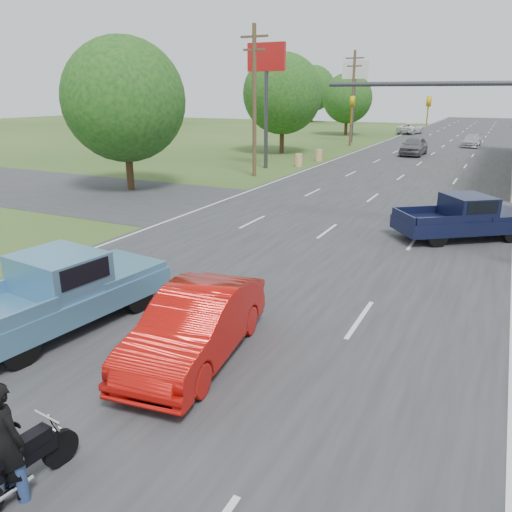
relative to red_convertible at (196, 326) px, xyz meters
The scene contains 22 objects.
main_road 35.59m from the red_convertible, 91.36° to the left, with size 15.00×180.00×0.02m, color #2D2D30.
cross_road 13.62m from the red_convertible, 93.55° to the left, with size 120.00×10.00×0.02m, color #2D2D30.
utility_pole_5 26.13m from the red_convertible, 113.69° to the left, with size 2.00×0.28×10.00m.
utility_pole_6 48.89m from the red_convertible, 102.27° to the left, with size 2.00×0.28×10.00m.
tree_0 21.97m from the red_convertible, 133.63° to the left, with size 7.14×7.14×8.84m.
tree_1 40.50m from the red_convertible, 110.89° to the left, with size 7.56×7.56×9.36m.
tree_2 63.52m from the red_convertible, 103.73° to the left, with size 6.72×6.72×8.32m.
tree_4 90.19m from the red_convertible, 128.35° to the left, with size 9.24×9.24×11.44m.
tree_6 95.85m from the red_convertible, 108.81° to the left, with size 8.82×8.82×10.92m.
barrel_2 31.01m from the red_convertible, 107.53° to the left, with size 0.56×0.56×1.00m, color orange.
barrel_3 34.77m from the red_convertible, 105.07° to the left, with size 0.56×0.56×1.00m, color orange.
pole_sign_left_near 30.49m from the red_convertible, 112.36° to the left, with size 3.00×0.35×9.20m.
pole_sign_left_far 53.19m from the red_convertible, 102.40° to the left, with size 3.00×0.35×9.20m.
signal_mast 14.10m from the red_convertible, 68.38° to the left, with size 9.12×0.40×7.00m.
red_convertible is the anchor object (origin of this frame).
motorcycle 4.66m from the red_convertible, 92.30° to the right, with size 0.62×1.96×1.00m.
rider 4.60m from the red_convertible, 92.27° to the right, with size 0.66×0.44×1.82m, color black.
blue_pickup 3.95m from the red_convertible, behind, with size 2.90×6.00×1.91m.
navy_pickup 13.82m from the red_convertible, 70.87° to the left, with size 5.55×4.89×1.79m.
distant_car_grey 41.50m from the red_convertible, 93.25° to the left, with size 2.02×5.02×1.71m, color #5C5C61.
distant_car_silver 52.32m from the red_convertible, 87.82° to the left, with size 1.84×4.52×1.31m, color #B6B6BB.
distant_car_white 68.32m from the red_convertible, 96.17° to the left, with size 2.48×5.39×1.50m, color silver.
Camera 1 is at (6.45, -3.88, 5.68)m, focal length 35.00 mm.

